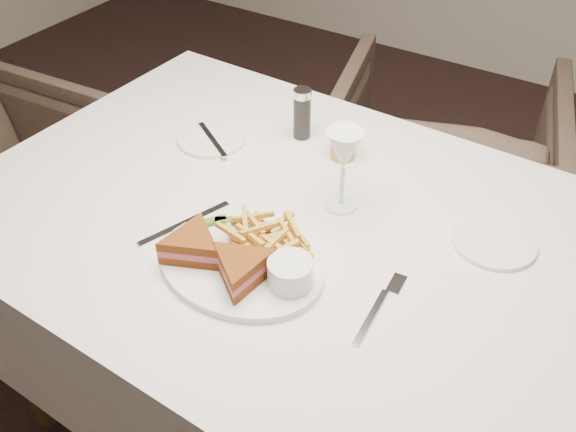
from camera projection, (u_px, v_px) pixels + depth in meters
The scene contains 3 objects.
table at pixel (299, 344), 1.51m from camera, with size 1.40×0.93×0.75m, color silver.
chair_far at pixel (439, 165), 2.10m from camera, with size 0.70×0.65×0.72m, color #45352A.
table_setting at pixel (274, 224), 1.21m from camera, with size 0.83×0.60×0.18m.
Camera 1 is at (0.67, -0.69, 1.57)m, focal length 40.00 mm.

